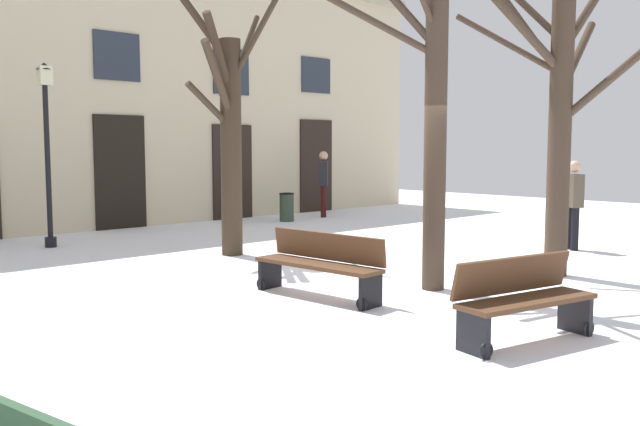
{
  "coord_description": "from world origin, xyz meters",
  "views": [
    {
      "loc": [
        -7.83,
        -6.58,
        1.96
      ],
      "look_at": [
        0.0,
        1.7,
        0.85
      ],
      "focal_mm": 38.3,
      "sensor_mm": 36.0,
      "label": 1
    }
  ],
  "objects_px": {
    "tree_near_facade": "(432,99)",
    "tree_center": "(230,131)",
    "bench_back_to_back_right": "(320,263)",
    "bench_far_corner": "(523,299)",
    "person_strolling": "(324,180)",
    "person_crossing_plaza": "(574,201)",
    "litter_bin": "(287,207)",
    "tree_left_of_center": "(559,117)",
    "streetlamp": "(47,135)"
  },
  "relations": [
    {
      "from": "tree_near_facade",
      "to": "tree_center",
      "type": "relative_size",
      "value": 1.18
    },
    {
      "from": "bench_back_to_back_right",
      "to": "bench_far_corner",
      "type": "distance_m",
      "value": 2.89
    },
    {
      "from": "bench_back_to_back_right",
      "to": "tree_near_facade",
      "type": "bearing_deg",
      "value": 60.94
    },
    {
      "from": "tree_center",
      "to": "person_strolling",
      "type": "height_order",
      "value": "tree_center"
    },
    {
      "from": "person_crossing_plaza",
      "to": "person_strolling",
      "type": "relative_size",
      "value": 0.93
    },
    {
      "from": "tree_center",
      "to": "bench_far_corner",
      "type": "height_order",
      "value": "tree_center"
    },
    {
      "from": "tree_near_facade",
      "to": "litter_bin",
      "type": "height_order",
      "value": "tree_near_facade"
    },
    {
      "from": "tree_left_of_center",
      "to": "bench_far_corner",
      "type": "relative_size",
      "value": 2.72
    },
    {
      "from": "streetlamp",
      "to": "bench_back_to_back_right",
      "type": "xyz_separation_m",
      "value": [
        0.78,
        -6.82,
        -1.74
      ]
    },
    {
      "from": "person_strolling",
      "to": "litter_bin",
      "type": "bearing_deg",
      "value": 143.1
    },
    {
      "from": "person_strolling",
      "to": "streetlamp",
      "type": "bearing_deg",
      "value": 141.74
    },
    {
      "from": "streetlamp",
      "to": "tree_near_facade",
      "type": "bearing_deg",
      "value": -73.48
    },
    {
      "from": "person_strolling",
      "to": "tree_center",
      "type": "bearing_deg",
      "value": 170.5
    },
    {
      "from": "bench_back_to_back_right",
      "to": "bench_far_corner",
      "type": "xyz_separation_m",
      "value": [
        0.07,
        -2.89,
        -0.01
      ]
    },
    {
      "from": "tree_center",
      "to": "streetlamp",
      "type": "xyz_separation_m",
      "value": [
        -1.98,
        3.21,
        -0.06
      ]
    },
    {
      "from": "tree_center",
      "to": "bench_far_corner",
      "type": "bearing_deg",
      "value": -99.87
    },
    {
      "from": "tree_center",
      "to": "litter_bin",
      "type": "height_order",
      "value": "tree_center"
    },
    {
      "from": "bench_back_to_back_right",
      "to": "bench_far_corner",
      "type": "height_order",
      "value": "bench_far_corner"
    },
    {
      "from": "bench_back_to_back_right",
      "to": "person_strolling",
      "type": "xyz_separation_m",
      "value": [
        7.05,
        7.3,
        0.59
      ]
    },
    {
      "from": "tree_center",
      "to": "person_strolling",
      "type": "xyz_separation_m",
      "value": [
        5.84,
        3.69,
        -1.21
      ]
    },
    {
      "from": "streetlamp",
      "to": "person_crossing_plaza",
      "type": "distance_m",
      "value": 10.13
    },
    {
      "from": "streetlamp",
      "to": "person_strolling",
      "type": "relative_size",
      "value": 1.94
    },
    {
      "from": "person_crossing_plaza",
      "to": "person_strolling",
      "type": "xyz_separation_m",
      "value": [
        0.76,
        7.63,
        0.09
      ]
    },
    {
      "from": "streetlamp",
      "to": "bench_far_corner",
      "type": "relative_size",
      "value": 2.12
    },
    {
      "from": "bench_far_corner",
      "to": "person_strolling",
      "type": "relative_size",
      "value": 0.91
    },
    {
      "from": "bench_back_to_back_right",
      "to": "tree_center",
      "type": "bearing_deg",
      "value": 157.37
    },
    {
      "from": "tree_center",
      "to": "streetlamp",
      "type": "distance_m",
      "value": 3.77
    },
    {
      "from": "tree_center",
      "to": "person_strolling",
      "type": "relative_size",
      "value": 2.49
    },
    {
      "from": "litter_bin",
      "to": "streetlamp",
      "type": "bearing_deg",
      "value": -176.78
    },
    {
      "from": "bench_back_to_back_right",
      "to": "person_crossing_plaza",
      "type": "bearing_deg",
      "value": 82.84
    },
    {
      "from": "person_crossing_plaza",
      "to": "tree_center",
      "type": "bearing_deg",
      "value": -92.88
    },
    {
      "from": "tree_near_facade",
      "to": "person_strolling",
      "type": "xyz_separation_m",
      "value": [
        5.6,
        7.97,
        -1.57
      ]
    },
    {
      "from": "tree_near_facade",
      "to": "tree_center",
      "type": "distance_m",
      "value": 4.3
    },
    {
      "from": "bench_back_to_back_right",
      "to": "person_strolling",
      "type": "height_order",
      "value": "person_strolling"
    },
    {
      "from": "litter_bin",
      "to": "tree_near_facade",
      "type": "bearing_deg",
      "value": -117.85
    },
    {
      "from": "tree_near_facade",
      "to": "person_strolling",
      "type": "relative_size",
      "value": 2.93
    },
    {
      "from": "litter_bin",
      "to": "bench_far_corner",
      "type": "height_order",
      "value": "bench_far_corner"
    },
    {
      "from": "litter_bin",
      "to": "bench_far_corner",
      "type": "xyz_separation_m",
      "value": [
        -5.52,
        -10.07,
        0.06
      ]
    },
    {
      "from": "litter_bin",
      "to": "person_strolling",
      "type": "bearing_deg",
      "value": 4.89
    },
    {
      "from": "person_crossing_plaza",
      "to": "person_strolling",
      "type": "bearing_deg",
      "value": -150.77
    },
    {
      "from": "litter_bin",
      "to": "bench_back_to_back_right",
      "type": "height_order",
      "value": "bench_back_to_back_right"
    },
    {
      "from": "tree_near_facade",
      "to": "tree_left_of_center",
      "type": "bearing_deg",
      "value": -17.22
    },
    {
      "from": "litter_bin",
      "to": "bench_far_corner",
      "type": "distance_m",
      "value": 11.48
    },
    {
      "from": "tree_center",
      "to": "bench_back_to_back_right",
      "type": "relative_size",
      "value": 2.35
    },
    {
      "from": "tree_left_of_center",
      "to": "tree_center",
      "type": "bearing_deg",
      "value": 116.1
    },
    {
      "from": "tree_left_of_center",
      "to": "bench_far_corner",
      "type": "height_order",
      "value": "tree_left_of_center"
    },
    {
      "from": "tree_near_facade",
      "to": "streetlamp",
      "type": "xyz_separation_m",
      "value": [
        -2.22,
        7.49,
        -0.41
      ]
    },
    {
      "from": "tree_near_facade",
      "to": "bench_far_corner",
      "type": "height_order",
      "value": "tree_near_facade"
    },
    {
      "from": "tree_near_facade",
      "to": "litter_bin",
      "type": "relative_size",
      "value": 7.18
    },
    {
      "from": "streetlamp",
      "to": "person_strolling",
      "type": "distance_m",
      "value": 7.93
    }
  ]
}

